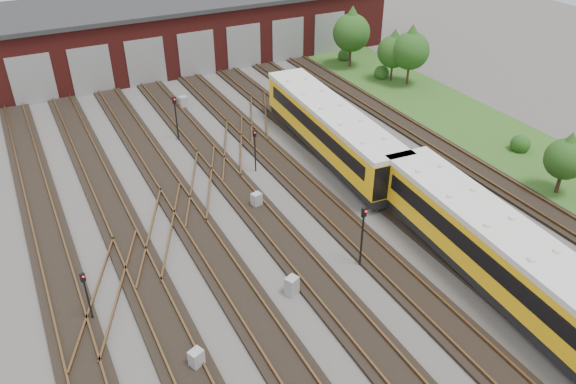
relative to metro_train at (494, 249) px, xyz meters
name	(u,v)px	position (x,y,z in m)	size (l,w,h in m)	color
ground	(369,292)	(-6.00, 2.13, -2.09)	(120.00, 120.00, 0.00)	#474441
track_network	(360,285)	(-6.17, 2.71, -1.98)	(30.40, 70.00, 0.33)	black
maintenance_shed	(148,32)	(-6.01, 42.10, 1.12)	(51.00, 12.50, 6.35)	#551715
grass_verge	(497,138)	(13.00, 12.13, -2.06)	(8.00, 55.00, 0.05)	#284A18
metro_train	(494,249)	(0.00, 0.00, 0.00)	(4.12, 48.77, 3.43)	black
signal_mast_0	(86,291)	(-19.03, 6.65, -0.22)	(0.25, 0.24, 2.94)	black
signal_mast_1	(176,113)	(-9.20, 23.48, 0.17)	(0.28, 0.26, 3.56)	black
signal_mast_2	(255,145)	(-5.92, 16.26, -0.07)	(0.25, 0.23, 3.17)	black
signal_mast_3	(363,230)	(-5.20, 4.21, 0.29)	(0.31, 0.29, 3.74)	black
relay_cabinet_0	(197,359)	(-15.52, 1.62, -1.60)	(0.59, 0.49, 0.99)	#96989A
relay_cabinet_1	(257,200)	(-7.79, 12.06, -1.59)	(0.60, 0.50, 0.99)	#96989A
relay_cabinet_2	(292,286)	(-9.60, 3.87, -1.56)	(0.63, 0.52, 1.05)	#96989A
relay_cabinet_3	(183,103)	(-6.86, 29.15, -1.55)	(0.65, 0.54, 1.08)	#96989A
relay_cabinet_4	(388,194)	(0.07, 8.85, -1.60)	(0.59, 0.49, 0.98)	#96989A
tree_0	(394,48)	(13.11, 26.21, 1.19)	(3.08, 3.08, 5.10)	#372318
tree_1	(352,28)	(11.75, 31.46, 1.89)	(3.74, 3.74, 6.20)	#372318
tree_2	(411,46)	(13.89, 24.71, 1.62)	(3.48, 3.48, 5.77)	#372318
tree_3	(567,155)	(10.51, 4.45, 0.76)	(2.68, 2.68, 4.44)	#372318
bush_0	(521,142)	(12.96, 9.92, -1.36)	(1.46, 1.46, 1.46)	#194413
bush_1	(382,71)	(12.73, 27.26, -1.36)	(1.46, 1.46, 1.46)	#194413
bush_2	(345,54)	(12.43, 33.53, -1.40)	(1.38, 1.38, 1.38)	#194413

